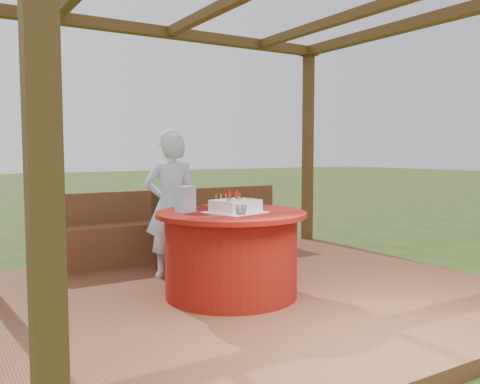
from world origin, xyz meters
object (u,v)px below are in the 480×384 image
bench (176,235)px  chair (174,225)px  birthday_cake (236,206)px  table (231,253)px  elderly_woman (171,203)px  drinking_glass (242,210)px  gift_bag (185,199)px

bench → chair: chair is taller
chair → birthday_cake: (-0.02, -1.32, 0.33)m
table → birthday_cake: size_ratio=2.58×
chair → elderly_woman: bearing=-118.6°
elderly_woman → birthday_cake: bearing=-80.4°
elderly_woman → chair: bearing=61.4°
bench → elderly_woman: bearing=-116.9°
chair → drinking_glass: bearing=-92.9°
elderly_woman → bench: bearing=63.1°
birthday_cake → drinking_glass: 0.20m
table → gift_bag: size_ratio=5.84×
table → gift_bag: 0.62m
chair → elderly_woman: size_ratio=0.58×
bench → gift_bag: bearing=-111.4°
chair → bench: bearing=64.2°
bench → drinking_glass: size_ratio=31.86×
chair → drinking_glass: 1.55m
bench → birthday_cake: size_ratio=5.93×
table → gift_bag: bearing=156.2°
gift_bag → drinking_glass: 0.53m
birthday_cake → bench: bearing=81.6°
bench → elderly_woman: size_ratio=2.02×
birthday_cake → chair: bearing=89.2°
chair → birthday_cake: bearing=-90.8°
gift_bag → birthday_cake: bearing=-52.6°
chair → birthday_cake: birthday_cake is taller
elderly_woman → drinking_glass: elderly_woman is taller
elderly_woman → birthday_cake: 1.00m
table → elderly_woman: (-0.17, 0.90, 0.37)m
bench → birthday_cake: bearing=-98.4°
elderly_woman → drinking_glass: (0.11, -1.17, 0.04)m
chair → elderly_woman: elderly_woman is taller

